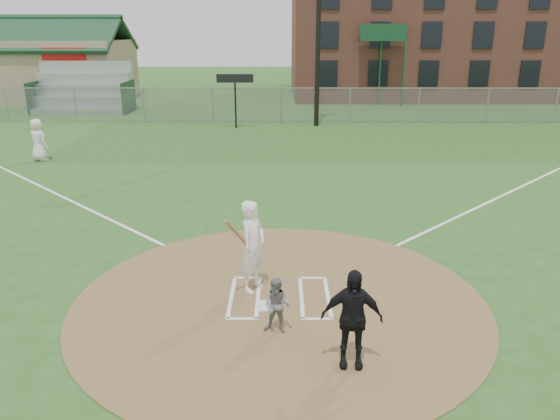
{
  "coord_description": "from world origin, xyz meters",
  "views": [
    {
      "loc": [
        0.04,
        -9.98,
        5.32
      ],
      "look_at": [
        0.0,
        2.0,
        1.3
      ],
      "focal_mm": 35.0,
      "sensor_mm": 36.0,
      "label": 1
    }
  ],
  "objects_px": {
    "batter_at_plate": "(253,246)",
    "home_plate": "(269,305)",
    "catcher": "(277,306)",
    "umpire": "(352,318)",
    "ondeck_player": "(38,140)"
  },
  "relations": [
    {
      "from": "batter_at_plate",
      "to": "home_plate",
      "type": "bearing_deg",
      "value": -65.1
    },
    {
      "from": "batter_at_plate",
      "to": "catcher",
      "type": "bearing_deg",
      "value": -73.18
    },
    {
      "from": "catcher",
      "to": "batter_at_plate",
      "type": "distance_m",
      "value": 1.85
    },
    {
      "from": "umpire",
      "to": "ondeck_player",
      "type": "xyz_separation_m",
      "value": [
        -11.27,
        14.61,
        0.0
      ]
    },
    {
      "from": "home_plate",
      "to": "batter_at_plate",
      "type": "relative_size",
      "value": 0.23
    },
    {
      "from": "home_plate",
      "to": "umpire",
      "type": "relative_size",
      "value": 0.26
    },
    {
      "from": "ondeck_player",
      "to": "batter_at_plate",
      "type": "bearing_deg",
      "value": 160.7
    },
    {
      "from": "home_plate",
      "to": "catcher",
      "type": "relative_size",
      "value": 0.42
    },
    {
      "from": "umpire",
      "to": "home_plate",
      "type": "bearing_deg",
      "value": 128.85
    },
    {
      "from": "umpire",
      "to": "batter_at_plate",
      "type": "height_order",
      "value": "batter_at_plate"
    },
    {
      "from": "umpire",
      "to": "batter_at_plate",
      "type": "bearing_deg",
      "value": 126.26
    },
    {
      "from": "home_plate",
      "to": "batter_at_plate",
      "type": "xyz_separation_m",
      "value": [
        -0.35,
        0.76,
        0.97
      ]
    },
    {
      "from": "catcher",
      "to": "ondeck_player",
      "type": "distance_m",
      "value": 16.93
    },
    {
      "from": "home_plate",
      "to": "catcher",
      "type": "distance_m",
      "value": 1.1
    },
    {
      "from": "ondeck_player",
      "to": "batter_at_plate",
      "type": "relative_size",
      "value": 0.89
    }
  ]
}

